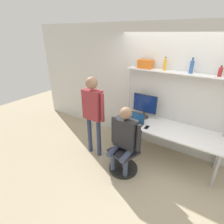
{
  "coord_description": "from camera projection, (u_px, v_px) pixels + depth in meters",
  "views": [
    {
      "loc": [
        0.79,
        -2.77,
        2.49
      ],
      "look_at": [
        -0.91,
        -0.19,
        1.08
      ],
      "focal_mm": 28.0,
      "sensor_mm": 36.0,
      "label": 1
    }
  ],
  "objects": [
    {
      "name": "ground_plane",
      "position": [
        155.0,
        167.0,
        3.53
      ],
      "size": [
        12.0,
        12.0,
        0.0
      ],
      "primitive_type": "plane",
      "color": "tan"
    },
    {
      "name": "wall_back",
      "position": [
        176.0,
        93.0,
        3.59
      ],
      "size": [
        8.0,
        0.06,
        2.7
      ],
      "color": "silver",
      "rests_on": "ground_plane"
    },
    {
      "name": "desk",
      "position": [
        165.0,
        130.0,
        3.56
      ],
      "size": [
        2.13,
        0.77,
        0.73
      ],
      "color": "white",
      "rests_on": "ground_plane"
    },
    {
      "name": "shelf_unit",
      "position": [
        175.0,
        85.0,
        3.38
      ],
      "size": [
        2.02,
        0.25,
        1.81
      ],
      "color": "white",
      "rests_on": "ground_plane"
    },
    {
      "name": "monitor",
      "position": [
        145.0,
        105.0,
        3.85
      ],
      "size": [
        0.54,
        0.22,
        0.54
      ],
      "color": "#333338",
      "rests_on": "desk"
    },
    {
      "name": "laptop",
      "position": [
        136.0,
        121.0,
        3.67
      ],
      "size": [
        0.32,
        0.23,
        0.24
      ],
      "color": "#333338",
      "rests_on": "desk"
    },
    {
      "name": "cell_phone",
      "position": [
        147.0,
        127.0,
        3.54
      ],
      "size": [
        0.07,
        0.15,
        0.01
      ],
      "color": "black",
      "rests_on": "desk"
    },
    {
      "name": "office_chair",
      "position": [
        125.0,
        157.0,
        3.4
      ],
      "size": [
        0.58,
        0.58,
        0.9
      ],
      "color": "black",
      "rests_on": "ground_plane"
    },
    {
      "name": "person_seated",
      "position": [
        124.0,
        136.0,
        3.16
      ],
      "size": [
        0.59,
        0.47,
        1.33
      ],
      "color": "#38425B",
      "rests_on": "ground_plane"
    },
    {
      "name": "person_standing",
      "position": [
        93.0,
        107.0,
        3.51
      ],
      "size": [
        0.56,
        0.23,
        1.74
      ],
      "color": "#2D3856",
      "rests_on": "ground_plane"
    },
    {
      "name": "bottle_red",
      "position": [
        220.0,
        72.0,
        2.9
      ],
      "size": [
        0.07,
        0.07,
        0.18
      ],
      "color": "maroon",
      "rests_on": "shelf_unit"
    },
    {
      "name": "bottle_amber",
      "position": [
        165.0,
        65.0,
        3.36
      ],
      "size": [
        0.06,
        0.06,
        0.25
      ],
      "color": "gold",
      "rests_on": "shelf_unit"
    },
    {
      "name": "bottle_blue",
      "position": [
        192.0,
        67.0,
        3.11
      ],
      "size": [
        0.07,
        0.07,
        0.27
      ],
      "color": "#335999",
      "rests_on": "shelf_unit"
    },
    {
      "name": "storage_box",
      "position": [
        145.0,
        64.0,
        3.57
      ],
      "size": [
        0.29,
        0.18,
        0.17
      ],
      "color": "#D1661E",
      "rests_on": "shelf_unit"
    }
  ]
}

